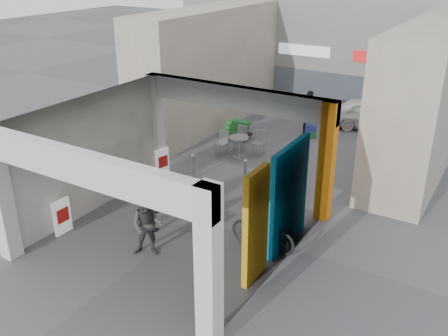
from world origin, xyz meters
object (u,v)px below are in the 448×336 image
Objects in this scene: cafe_set at (240,145)px; border_collie at (198,229)px; white_van at (373,114)px; man_with_dog at (149,198)px; man_back_turned at (147,226)px; bicycle_rear at (263,231)px; bicycle_front at (271,218)px; man_elderly at (258,201)px; man_crates at (309,113)px; produce_stand at (237,132)px.

border_collie is (2.05, -5.84, -0.10)m from cafe_set.
white_van reaches higher than border_collie.
border_collie is 0.16× the size of white_van.
man_with_dog is (0.67, -6.20, 0.63)m from cafe_set.
man_back_turned is 12.98m from white_van.
bicycle_rear is at bearing -55.29° from cafe_set.
cafe_set is 6.19m from border_collie.
white_van is at bearing 100.11° from border_collie.
bicycle_rear is at bearing -142.12° from bicycle_front.
border_collie is at bearing -70.69° from cafe_set.
man_crates reaches higher than man_elderly.
man_with_dog is at bearing -83.79° from cafe_set.
man_with_dog reaches higher than border_collie.
cafe_set is 6.69m from bicycle_rear.
cafe_set is 0.94× the size of bicycle_front.
man_back_turned is at bearing -124.25° from man_elderly.
bicycle_rear is 11.14m from white_van.
man_crates is (2.28, 2.04, 0.65)m from produce_stand.
man_crates reaches higher than bicycle_front.
produce_stand is 0.68× the size of man_back_turned.
man_elderly is 10.18m from white_van.
man_with_dog is 1.19× the size of man_elderly.
border_collie is 1.60m from man_back_turned.
produce_stand is at bearing 129.23° from border_collie.
man_with_dog is 1.16× the size of man_back_turned.
white_van is (4.32, 4.27, 0.35)m from produce_stand.
man_crates is at bearing 63.73° from man_back_turned.
cafe_set is at bearing 126.17° from border_collie.
border_collie is 0.36× the size of bicycle_front.
produce_stand is 7.21m from man_elderly.
bicycle_rear is 0.48× the size of white_van.
man_back_turned is 1.02× the size of man_elderly.
white_van is at bearing 87.72° from man_elderly.
man_with_dog reaches higher than man_elderly.
man_with_dog is 3.37m from bicycle_front.
man_with_dog is at bearing -147.61° from man_elderly.
man_back_turned reaches higher than border_collie.
man_elderly is at bearing 159.32° from white_van.
cafe_set is at bearing 59.24° from man_crates.
man_elderly is at bearing -55.07° from cafe_set.
man_back_turned is at bearing 81.47° from man_crates.
man_with_dog is at bearing 103.29° from bicycle_rear.
border_collie is at bearing 152.91° from bicycle_front.
man_with_dog is 1.27m from man_back_turned.
produce_stand is 0.70× the size of man_elderly.
cafe_set is at bearing 129.45° from white_van.
bicycle_rear is (0.63, -0.95, -0.27)m from man_elderly.
white_van is (2.04, 2.22, -0.29)m from man_crates.
man_crates is (-0.07, 10.61, 0.11)m from man_back_turned.
man_with_dog is 1.16× the size of bicycle_front.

